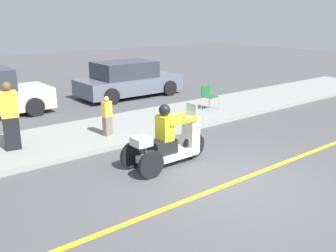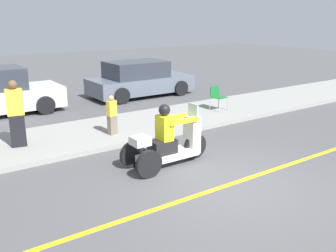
% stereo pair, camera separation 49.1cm
% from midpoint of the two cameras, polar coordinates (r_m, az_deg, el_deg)
% --- Properties ---
extents(ground_plane, '(60.00, 60.00, 0.00)m').
position_cam_midpoint_polar(ground_plane, '(7.80, 7.93, -8.62)').
color(ground_plane, '#4C4C4F').
extents(lane_stripe, '(24.00, 0.12, 0.01)m').
position_cam_midpoint_polar(lane_stripe, '(7.52, 5.62, -9.49)').
color(lane_stripe, gold).
rests_on(lane_stripe, ground).
extents(sidewalk_strip, '(28.00, 2.80, 0.12)m').
position_cam_midpoint_polar(sidewalk_strip, '(11.23, -9.14, -0.47)').
color(sidewalk_strip, gray).
rests_on(sidewalk_strip, ground).
extents(motorcycle_trike, '(2.11, 0.79, 1.44)m').
position_cam_midpoint_polar(motorcycle_trike, '(8.44, -1.64, -2.71)').
color(motorcycle_trike, black).
rests_on(motorcycle_trike, ground).
extents(spectator_far_back, '(0.29, 0.21, 1.10)m').
position_cam_midpoint_polar(spectator_far_back, '(10.34, -10.62, 1.39)').
color(spectator_far_back, '#726656').
rests_on(spectator_far_back, sidewalk_strip).
extents(spectator_mid_group, '(0.43, 0.31, 1.68)m').
position_cam_midpoint_polar(spectator_mid_group, '(9.89, -24.26, 1.19)').
color(spectator_mid_group, black).
rests_on(spectator_mid_group, sidewalk_strip).
extents(folding_chair_curbside, '(0.50, 0.50, 0.82)m').
position_cam_midpoint_polar(folding_chair_curbside, '(13.23, 5.09, 4.76)').
color(folding_chair_curbside, '#A5A8AD').
rests_on(folding_chair_curbside, sidewalk_strip).
extents(parked_car_lot_left, '(4.38, 2.09, 1.48)m').
position_cam_midpoint_polar(parked_car_lot_left, '(15.96, -7.01, 6.98)').
color(parked_car_lot_left, slate).
rests_on(parked_car_lot_left, ground).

